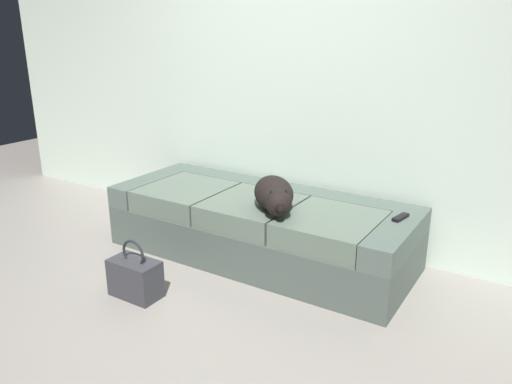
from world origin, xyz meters
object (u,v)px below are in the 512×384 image
Objects in this scene: dog_dark at (275,194)px; handbag at (135,277)px; couch at (260,227)px; tv_remote at (401,217)px.

dog_dark is 1.03m from handbag.
handbag is at bearing -127.46° from dog_dark.
couch reaches higher than handbag.
dog_dark is at bearing 52.54° from handbag.
couch is at bearing 69.00° from handbag.
dog_dark reaches higher than handbag.
dog_dark is at bearing -37.83° from couch.
tv_remote is 1.70m from handbag.
tv_remote reaches higher than couch.
couch is 5.80× the size of handbag.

